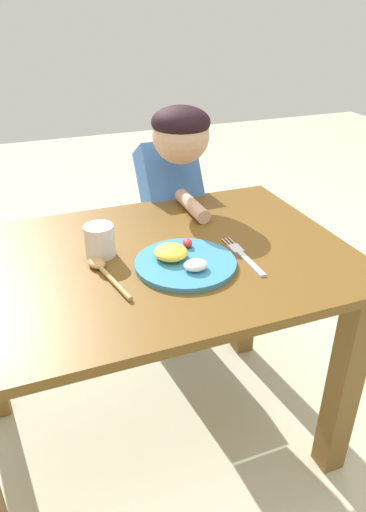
% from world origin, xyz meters
% --- Properties ---
extents(ground_plane, '(8.00, 8.00, 0.00)m').
position_xyz_m(ground_plane, '(0.00, 0.00, 0.00)').
color(ground_plane, beige).
extents(dining_table, '(1.12, 0.75, 0.69)m').
position_xyz_m(dining_table, '(0.00, 0.00, 0.55)').
color(dining_table, brown).
rests_on(dining_table, ground_plane).
extents(plate, '(0.26, 0.26, 0.05)m').
position_xyz_m(plate, '(0.08, -0.08, 0.71)').
color(plate, teal).
rests_on(plate, dining_table).
extents(fork, '(0.03, 0.22, 0.01)m').
position_xyz_m(fork, '(0.25, -0.09, 0.70)').
color(fork, silver).
rests_on(fork, dining_table).
extents(spoon, '(0.07, 0.22, 0.02)m').
position_xyz_m(spoon, '(-0.13, -0.04, 0.70)').
color(spoon, tan).
rests_on(spoon, dining_table).
extents(drinking_cup, '(0.08, 0.08, 0.09)m').
position_xyz_m(drinking_cup, '(-0.11, 0.06, 0.74)').
color(drinking_cup, white).
rests_on(drinking_cup, dining_table).
extents(person, '(0.21, 0.46, 1.01)m').
position_xyz_m(person, '(0.23, 0.44, 0.57)').
color(person, '#423963').
rests_on(person, ground_plane).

